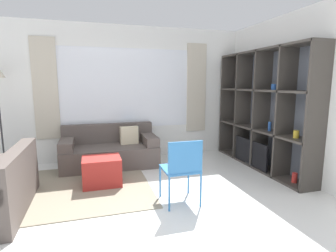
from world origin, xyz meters
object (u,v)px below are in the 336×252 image
shelving_unit (263,112)px  ottoman (102,171)px  folding_chair (182,166)px  couch_main (110,151)px

shelving_unit → ottoman: 3.03m
ottoman → folding_chair: bearing=-45.5°
ottoman → folding_chair: folding_chair is taller
couch_main → folding_chair: size_ratio=2.03×
folding_chair → ottoman: bearing=-45.5°
shelving_unit → couch_main: shelving_unit is taller
ottoman → couch_main: bearing=78.5°
ottoman → folding_chair: 1.40m
shelving_unit → ottoman: (-2.91, -0.09, -0.81)m
couch_main → ottoman: size_ratio=3.07×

